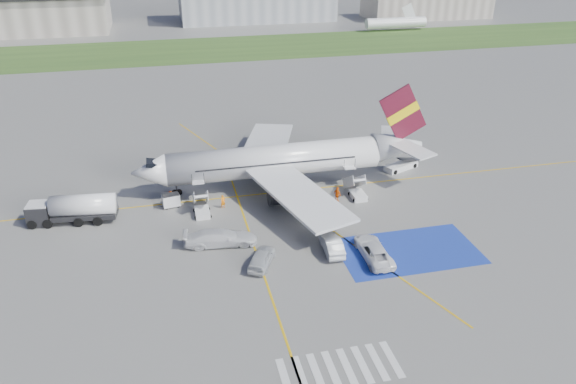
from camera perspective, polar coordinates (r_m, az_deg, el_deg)
name	(u,v)px	position (r m, az deg, el deg)	size (l,w,h in m)	color
ground	(302,243)	(58.22, 1.47, -5.15)	(400.00, 400.00, 0.00)	#60605E
grass_strip	(208,49)	(146.71, -8.18, 14.15)	(400.00, 30.00, 0.01)	#2D4C1E
taxiway_line_main	(278,192)	(68.44, -1.05, -0.03)	(120.00, 0.20, 0.01)	gold
taxiway_line_cross	(275,309)	(49.27, -1.30, -11.78)	(0.20, 60.00, 0.01)	gold
taxiway_line_diag	(278,192)	(68.44, -1.05, -0.03)	(0.20, 60.00, 0.01)	gold
staging_box	(408,251)	(58.11, 12.12, -5.87)	(14.00, 8.00, 0.01)	#193197
crosswalk	(339,368)	(44.09, 5.25, -17.41)	(9.00, 4.00, 0.01)	silver
terminal_centre	(257,0)	(187.46, -3.20, 18.85)	(48.00, 18.00, 12.00)	gray
terminal_east	(426,4)	(198.40, 13.87, 18.01)	(40.00, 16.00, 8.00)	gray
airliner	(286,159)	(69.09, -0.21, 3.33)	(36.81, 32.95, 11.92)	silver
airstairs_fwd	(202,209)	(64.11, -8.75, -1.67)	(1.90, 5.20, 3.60)	silver
airstairs_aft	(357,192)	(67.63, 7.02, 0.00)	(1.90, 5.20, 3.60)	silver
fuel_tanker	(73,211)	(65.71, -20.97, -1.80)	(9.59, 3.65, 3.19)	black
gpu_cart	(171,201)	(66.18, -11.79, -0.90)	(2.11, 1.54, 1.61)	silver
belt_loader	(401,166)	(76.12, 11.43, 2.58)	(5.37, 3.41, 1.56)	silver
car_silver_a	(262,258)	(54.38, -2.68, -6.68)	(1.89, 4.70, 1.60)	#AFB2B6
car_silver_b	(332,245)	(56.53, 4.48, -5.34)	(1.68, 4.81, 1.58)	#B1B4B8
van_white_a	(374,248)	(56.05, 8.70, -5.69)	(2.37, 5.14, 1.93)	white
van_white_b	(220,235)	(57.70, -6.91, -4.41)	(2.26, 5.57, 2.18)	silver
crew_fwd	(223,202)	(64.95, -6.62, -0.97)	(0.58, 0.38, 1.60)	orange
crew_nose	(171,198)	(66.79, -11.81, -0.57)	(0.78, 0.60, 1.59)	orange
crew_aft	(337,194)	(66.12, 5.03, -0.24)	(1.09, 0.45, 1.86)	orange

